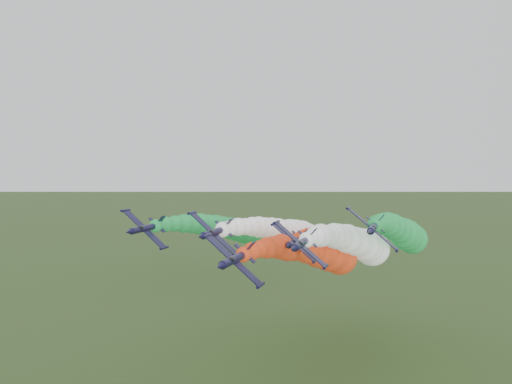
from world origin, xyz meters
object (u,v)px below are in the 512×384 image
jet_lead (320,253)px  jet_inner_right (358,243)px  jet_trail (345,241)px  jet_inner_left (299,236)px  jet_outer_left (246,233)px  jet_outer_right (402,233)px

jet_lead → jet_inner_right: jet_inner_right is taller
jet_trail → jet_lead: bearing=-96.4°
jet_inner_right → jet_trail: jet_inner_right is taller
jet_inner_left → jet_inner_right: bearing=-5.9°
jet_inner_right → jet_outer_left: bearing=173.9°
jet_outer_left → jet_inner_left: bearing=-6.3°
jet_inner_right → jet_outer_left: 31.89m
jet_inner_left → jet_outer_right: bearing=11.6°
jet_outer_left → jet_inner_right: bearing=-6.1°
jet_lead → jet_outer_left: size_ratio=1.00×
jet_outer_right → jet_trail: bearing=161.5°
jet_inner_right → jet_outer_right: bearing=33.9°
jet_lead → jet_trail: bearing=83.6°
jet_lead → jet_outer_left: bearing=147.4°
jet_lead → jet_inner_right: (7.70, 12.00, 0.84)m
jet_inner_right → jet_trail: 13.44m
jet_inner_left → jet_trail: bearing=44.1°
jet_inner_right → jet_trail: (-4.98, 12.39, -1.49)m
jet_inner_left → jet_outer_left: (-15.64, 1.72, 0.02)m
jet_inner_right → jet_outer_right: jet_outer_right is taller
jet_trail → jet_inner_right: bearing=-68.1°
jet_lead → jet_inner_right: 14.28m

